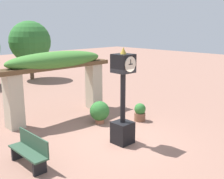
% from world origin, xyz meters
% --- Properties ---
extents(ground_plane, '(60.00, 60.00, 0.00)m').
position_xyz_m(ground_plane, '(0.00, 0.00, 0.00)').
color(ground_plane, '#8E6656').
extents(pedestal_clock, '(0.59, 0.63, 3.15)m').
position_xyz_m(pedestal_clock, '(-0.05, -0.18, 1.43)').
color(pedestal_clock, black).
rests_on(pedestal_clock, ground).
extents(pergola, '(5.09, 1.17, 2.77)m').
position_xyz_m(pergola, '(0.00, 3.61, 2.05)').
color(pergola, '#BCB299').
rests_on(pergola, ground).
extents(potted_plant_near_left, '(0.78, 0.78, 0.89)m').
position_xyz_m(potted_plant_near_left, '(0.70, 1.80, 0.47)').
color(potted_plant_near_left, '#B26B4C').
rests_on(potted_plant_near_left, ground).
extents(potted_plant_near_right, '(0.46, 0.46, 0.73)m').
position_xyz_m(potted_plant_near_right, '(2.05, 0.86, 0.36)').
color(potted_plant_near_right, brown).
rests_on(potted_plant_near_right, ground).
extents(park_bench, '(0.42, 1.53, 0.89)m').
position_xyz_m(park_bench, '(-2.99, 0.54, 0.44)').
color(park_bench, '#2D4C38').
rests_on(park_bench, ground).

